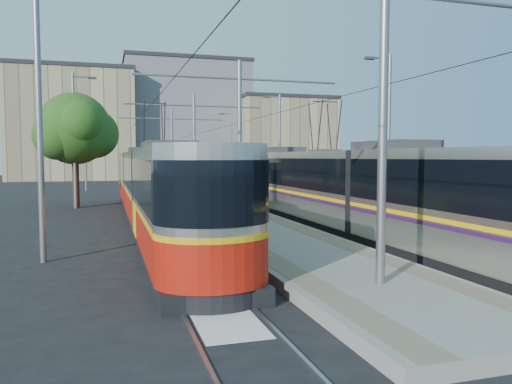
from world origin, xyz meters
name	(u,v)px	position (x,y,z in m)	size (l,w,h in m)	color
ground	(309,261)	(0.00, 0.00, 0.00)	(160.00, 160.00, 0.00)	black
platform	(203,204)	(0.00, 17.00, 0.15)	(4.00, 50.00, 0.30)	gray
tactile_strip_left	(179,202)	(-1.45, 17.00, 0.30)	(0.70, 50.00, 0.01)	gray
tactile_strip_right	(226,201)	(1.45, 17.00, 0.30)	(0.70, 50.00, 0.01)	gray
rails	(203,206)	(0.00, 17.00, 0.02)	(8.71, 70.00, 0.03)	gray
track_arrow	(209,297)	(-3.60, -3.00, 0.01)	(1.20, 5.00, 0.01)	silver
tram_left	(154,186)	(-3.60, 9.79, 1.71)	(2.43, 28.15, 5.50)	black
tram_right	(324,184)	(3.60, 6.89, 1.86)	(2.43, 27.98, 5.50)	black
catenary	(212,131)	(0.00, 14.15, 4.52)	(9.20, 70.00, 7.00)	gray
street_lamps	(192,141)	(0.00, 21.00, 4.18)	(15.18, 38.22, 8.00)	gray
shelter	(228,183)	(1.01, 14.40, 1.58)	(0.73, 1.13, 2.44)	black
tree	(80,130)	(-7.22, 18.78, 4.69)	(4.77, 4.41, 6.93)	#382314
building_left	(73,125)	(-10.00, 60.00, 7.52)	(16.32, 12.24, 15.03)	tan
building_centre	(185,120)	(6.00, 64.00, 8.74)	(18.36, 14.28, 17.47)	slate
building_right	(283,138)	(20.00, 58.00, 6.01)	(14.28, 10.20, 11.99)	tan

